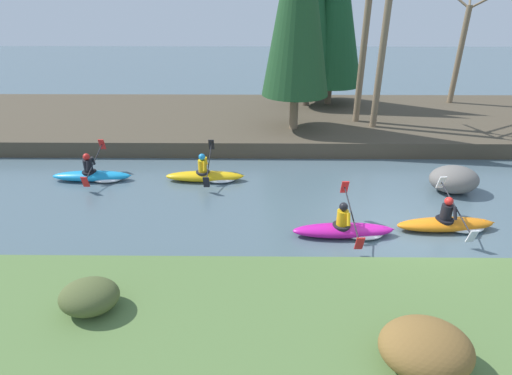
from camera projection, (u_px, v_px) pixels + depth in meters
ground_plane at (402, 233)px, 10.89m from camera, size 90.00×90.00×0.00m
riverbank_far at (339, 121)px, 19.56m from camera, size 44.00×8.57×0.64m
conifer_tree_left at (311, 0)px, 18.92m from camera, size 2.57×2.57×8.51m
conifer_tree_mid_left at (335, 7)px, 19.44m from camera, size 3.27×3.27×8.42m
bare_tree_upstream at (365, 35)px, 16.88m from camera, size 4.29×4.24×7.86m
bare_tree_mid_upstream at (383, 46)px, 16.24m from camera, size 3.92×3.87×7.14m
bare_tree_mid_downstream at (462, 43)px, 20.38m from camera, size 3.53×3.49×6.40m
shrub_clump_nearest at (89, 296)px, 7.19m from camera, size 1.07×0.90×0.58m
shrub_clump_second at (426, 348)px, 6.02m from camera, size 1.41×1.17×0.76m
kayaker_lead at (450, 223)px, 10.97m from camera, size 2.79×2.07×1.20m
kayaker_middle at (347, 229)px, 10.68m from camera, size 2.78×2.07×1.20m
kayaker_trailing at (208, 176)px, 13.89m from camera, size 2.77×2.06×1.20m
kayaker_far_back at (95, 175)px, 13.91m from camera, size 2.77×2.06×1.20m
boulder_midstream at (454, 179)px, 13.02m from camera, size 1.56×1.22×0.88m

